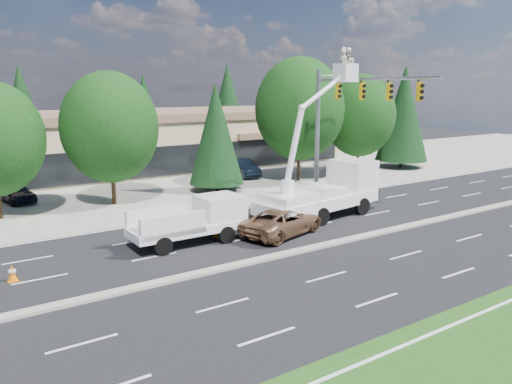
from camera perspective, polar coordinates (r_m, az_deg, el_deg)
ground at (r=23.66m, az=2.86°, el=-7.32°), size 140.00×140.00×0.00m
concrete_apron at (r=40.94m, az=-14.07°, el=0.53°), size 140.00×22.00×0.01m
road_median at (r=23.64m, az=2.86°, el=-7.18°), size 120.00×0.55×0.12m
strip_mall at (r=49.96m, az=-18.17°, el=5.56°), size 50.40×15.40×5.50m
tree_front_d at (r=34.60m, az=-16.35°, el=7.11°), size 6.41×6.41×8.89m
tree_front_e at (r=37.85m, az=-4.61°, el=6.66°), size 4.15×4.15×8.17m
tree_front_f at (r=42.22m, az=5.00°, el=9.44°), size 7.44×7.44×10.33m
tree_front_g at (r=46.95m, az=11.74°, el=8.56°), size 6.53×6.53×9.05m
tree_front_h at (r=51.39m, az=16.50°, el=8.62°), size 5.04×5.04×9.94m
tree_back_b at (r=60.68m, az=-25.17°, el=8.60°), size 5.24×5.24×10.33m
tree_back_c at (r=64.37m, az=-12.62°, el=9.14°), size 4.81×4.81×9.48m
tree_back_d at (r=69.61m, az=-3.28°, el=10.26°), size 5.60×5.60×11.04m
signal_mast at (r=34.27m, az=9.50°, el=8.81°), size 2.76×10.16×9.00m
utility_pickup at (r=25.65m, az=-6.92°, el=-3.70°), size 5.91×2.38×2.26m
bucket_truck at (r=30.58m, az=8.15°, el=1.18°), size 8.82×3.70×10.11m
traffic_cone_a at (r=22.90m, az=-26.09°, el=-8.31°), size 0.40×0.40×0.70m
traffic_cone_b at (r=26.49m, az=-4.34°, el=-4.47°), size 0.40×0.40×0.70m
traffic_cone_c at (r=26.56m, az=0.49°, el=-4.39°), size 0.40×0.40×0.70m
minivan at (r=26.84m, az=3.03°, el=-3.40°), size 5.61×3.69×1.43m
parked_car_west at (r=38.29m, az=-25.85°, el=-0.00°), size 2.56×4.39×1.40m
parked_car_east at (r=44.57m, az=-1.55°, el=2.79°), size 2.32×4.91×1.56m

